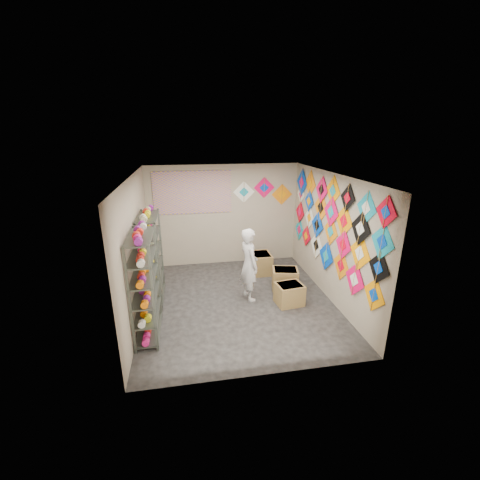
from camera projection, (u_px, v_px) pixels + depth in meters
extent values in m
plane|color=black|center=(238.00, 301.00, 6.95)|extent=(4.50, 4.50, 0.00)
plane|color=tan|center=(224.00, 215.00, 8.61)|extent=(4.00, 0.00, 4.00)
plane|color=tan|center=(265.00, 296.00, 4.42)|extent=(4.00, 0.00, 4.00)
plane|color=tan|center=(136.00, 249.00, 6.19)|extent=(0.00, 4.50, 4.50)
plane|color=tan|center=(330.00, 237.00, 6.85)|extent=(0.00, 4.50, 4.50)
plane|color=slate|center=(238.00, 176.00, 6.08)|extent=(4.50, 4.50, 0.00)
cube|color=#4C5147|center=(145.00, 286.00, 5.56)|extent=(0.40, 1.10, 1.90)
cube|color=#4C5147|center=(151.00, 258.00, 6.77)|extent=(0.40, 1.10, 1.90)
cylinder|color=#FF2086|center=(141.00, 294.00, 5.08)|extent=(0.12, 0.10, 0.12)
cylinder|color=orange|center=(143.00, 289.00, 5.26)|extent=(0.12, 0.10, 0.12)
cylinder|color=yellow|center=(144.00, 284.00, 5.44)|extent=(0.12, 0.10, 0.12)
cylinder|color=silver|center=(145.00, 279.00, 5.62)|extent=(0.12, 0.10, 0.12)
cylinder|color=red|center=(146.00, 274.00, 5.80)|extent=(0.12, 0.10, 0.12)
cylinder|color=#8B1E8E|center=(147.00, 270.00, 5.98)|extent=(0.12, 0.10, 0.12)
cylinder|color=beige|center=(149.00, 263.00, 6.29)|extent=(0.12, 0.10, 0.12)
cylinder|color=#006F88|center=(150.00, 259.00, 6.47)|extent=(0.12, 0.10, 0.12)
cylinder|color=#FF2086|center=(150.00, 256.00, 6.65)|extent=(0.12, 0.10, 0.12)
cylinder|color=orange|center=(151.00, 253.00, 6.83)|extent=(0.12, 0.10, 0.12)
cylinder|color=yellow|center=(152.00, 250.00, 7.01)|extent=(0.12, 0.10, 0.12)
cylinder|color=silver|center=(153.00, 247.00, 7.19)|extent=(0.12, 0.10, 0.12)
cube|color=#FD9501|center=(374.00, 295.00, 5.31)|extent=(0.03, 0.61, 0.61)
cube|color=#EB0754|center=(354.00, 279.00, 5.88)|extent=(0.03, 0.66, 0.66)
cube|color=orange|center=(341.00, 265.00, 6.39)|extent=(0.01, 0.65, 0.65)
cube|color=#0141C2|center=(326.00, 256.00, 7.02)|extent=(0.04, 0.67, 0.67)
cube|color=white|center=(316.00, 245.00, 7.55)|extent=(0.03, 0.67, 0.67)
cube|color=red|center=(306.00, 236.00, 8.11)|extent=(0.03, 0.54, 0.54)
cube|color=#1294A8|center=(299.00, 230.00, 8.62)|extent=(0.03, 0.61, 0.61)
cube|color=black|center=(379.00, 268.00, 5.11)|extent=(0.04, 0.56, 0.56)
cube|color=#FD9501|center=(360.00, 253.00, 5.67)|extent=(0.03, 0.67, 0.67)
cube|color=#EB0754|center=(343.00, 245.00, 6.23)|extent=(0.03, 0.60, 0.60)
cube|color=orange|center=(331.00, 231.00, 6.76)|extent=(0.02, 0.64, 0.64)
cube|color=#0141C2|center=(317.00, 225.00, 7.40)|extent=(0.02, 0.63, 0.63)
cube|color=white|center=(309.00, 218.00, 7.88)|extent=(0.02, 0.56, 0.56)
cube|color=red|center=(300.00, 212.00, 8.47)|extent=(0.03, 0.58, 0.57)
cube|color=#1294A8|center=(382.00, 242.00, 5.00)|extent=(0.04, 0.61, 0.61)
cube|color=black|center=(361.00, 229.00, 5.57)|extent=(0.04, 0.63, 0.63)
cube|color=#FD9501|center=(344.00, 221.00, 6.18)|extent=(0.03, 0.66, 0.66)
cube|color=#EB0754|center=(331.00, 212.00, 6.66)|extent=(0.02, 0.66, 0.66)
cube|color=orange|center=(321.00, 207.00, 7.18)|extent=(0.01, 0.70, 0.70)
cube|color=#0141C2|center=(309.00, 201.00, 7.80)|extent=(0.01, 0.53, 0.53)
cube|color=white|center=(301.00, 194.00, 8.36)|extent=(0.01, 0.50, 0.50)
cube|color=red|center=(386.00, 212.00, 4.84)|extent=(0.02, 0.53, 0.53)
cube|color=#1294A8|center=(366.00, 208.00, 5.39)|extent=(0.03, 0.60, 0.60)
cube|color=black|center=(348.00, 198.00, 5.95)|extent=(0.04, 0.54, 0.54)
cube|color=#FD9501|center=(333.00, 191.00, 6.56)|extent=(0.02, 0.64, 0.64)
cube|color=#EB0754|center=(322.00, 190.00, 7.05)|extent=(0.03, 0.60, 0.60)
cube|color=orange|center=(310.00, 184.00, 7.71)|extent=(0.01, 0.65, 0.65)
cube|color=#0141C2|center=(302.00, 182.00, 8.20)|extent=(0.01, 0.70, 0.70)
cube|color=white|center=(244.00, 192.00, 8.49)|extent=(0.58, 0.02, 0.58)
cube|color=#EB0754|center=(264.00, 188.00, 8.55)|extent=(0.57, 0.02, 0.57)
cube|color=orange|center=(282.00, 194.00, 8.70)|extent=(0.57, 0.02, 0.57)
cube|color=#7B52B3|center=(193.00, 193.00, 8.25)|extent=(2.00, 0.01, 1.10)
imported|color=beige|center=(249.00, 264.00, 6.84)|extent=(0.76, 0.66, 1.60)
cube|color=olive|center=(289.00, 294.00, 6.79)|extent=(0.60, 0.52, 0.45)
cube|color=olive|center=(285.00, 279.00, 7.47)|extent=(0.67, 0.60, 0.48)
cube|color=olive|center=(260.00, 263.00, 8.28)|extent=(0.55, 0.60, 0.52)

